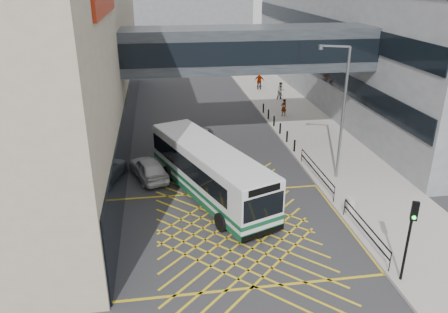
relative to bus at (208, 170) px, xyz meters
name	(u,v)px	position (x,y,z in m)	size (l,w,h in m)	color
ground	(236,231)	(0.91, -4.20, -1.70)	(120.00, 120.00, 0.00)	#333335
building_right	(428,0)	(24.89, 19.80, 8.30)	(24.09, 44.00, 20.00)	gray
skybridge	(248,49)	(3.91, 7.80, 5.80)	(20.00, 4.10, 3.00)	#30353A
pavement	(308,129)	(9.91, 10.80, -1.62)	(6.00, 54.00, 0.16)	#A6A198
box_junction	(236,231)	(0.91, -4.20, -1.69)	(12.00, 9.00, 0.01)	gold
bus	(208,170)	(0.00, 0.00, 0.00)	(6.52, 11.46, 3.17)	silver
car_white	(149,168)	(-3.59, 3.07, -0.97)	(1.87, 4.57, 1.46)	silver
car_dark	(196,155)	(-0.35, 4.62, -0.92)	(1.95, 4.98, 1.56)	black
car_silver	(201,136)	(0.45, 8.71, -0.98)	(1.95, 4.63, 1.44)	gray
traffic_light	(410,230)	(7.27, -9.38, 1.01)	(0.32, 0.47, 3.91)	black
street_lamp	(341,106)	(8.38, 1.15, 3.26)	(1.85, 0.92, 8.43)	slate
litter_bin	(351,205)	(7.53, -3.45, -1.10)	(0.51, 0.51, 0.88)	#ADA89E
kerb_railings	(336,193)	(7.06, -2.42, -0.82)	(0.05, 12.54, 1.00)	black
bollards	(277,125)	(7.16, 10.80, -1.09)	(0.14, 10.14, 0.90)	black
pedestrian_a	(284,107)	(8.80, 14.59, -0.74)	(0.64, 0.45, 1.60)	gray
pedestrian_b	(281,91)	(10.09, 20.27, -0.62)	(0.89, 0.52, 1.83)	gray
pedestrian_c	(259,81)	(8.82, 24.82, -0.56)	(1.16, 0.56, 1.96)	gray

